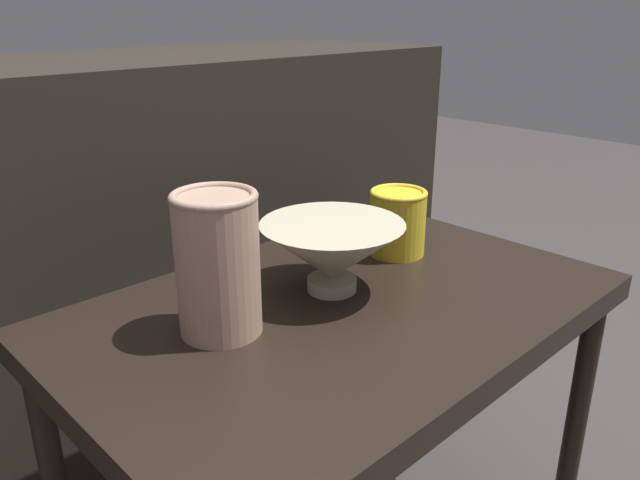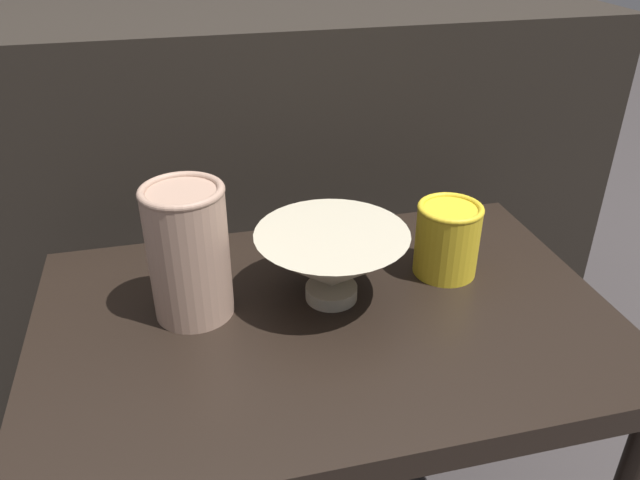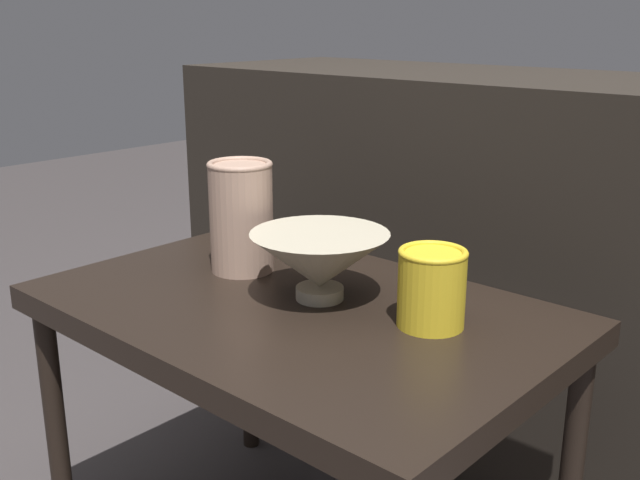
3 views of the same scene
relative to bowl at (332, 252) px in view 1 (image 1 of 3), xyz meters
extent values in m
cube|color=black|center=(-0.02, -0.04, -0.08)|extent=(0.81, 0.53, 0.04)
cylinder|color=black|center=(0.35, -0.27, -0.34)|extent=(0.04, 0.04, 0.47)
cylinder|color=black|center=(0.35, 0.19, -0.34)|extent=(0.04, 0.04, 0.47)
cube|color=black|center=(-0.02, 0.57, -0.16)|extent=(1.43, 0.50, 0.83)
cylinder|color=#B2A88E|center=(0.00, 0.00, -0.05)|extent=(0.08, 0.08, 0.02)
cone|color=#B2A88E|center=(0.00, 0.00, 0.00)|extent=(0.22, 0.22, 0.09)
cylinder|color=tan|center=(-0.20, 0.01, 0.03)|extent=(0.11, 0.11, 0.19)
torus|color=tan|center=(-0.20, 0.01, 0.13)|extent=(0.11, 0.11, 0.01)
cylinder|color=gold|center=(0.19, 0.03, -0.01)|extent=(0.10, 0.10, 0.11)
torus|color=gold|center=(0.19, 0.03, 0.05)|extent=(0.10, 0.10, 0.01)
camera|label=1|loc=(-0.62, -0.61, 0.35)|focal=35.00mm
camera|label=2|loc=(-0.19, -0.73, 0.47)|focal=35.00mm
camera|label=3|loc=(0.74, -0.82, 0.37)|focal=42.00mm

